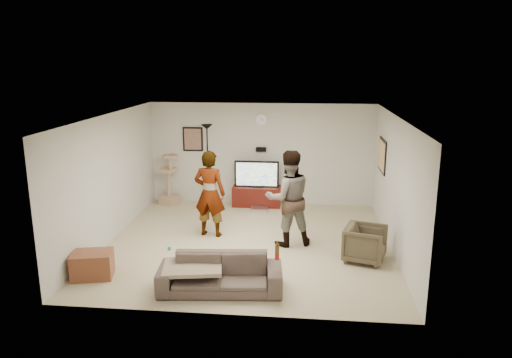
# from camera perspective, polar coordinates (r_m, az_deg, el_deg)

# --- Properties ---
(floor) EXTENTS (5.50, 5.50, 0.02)m
(floor) POSITION_cam_1_polar(r_m,az_deg,el_deg) (9.62, -0.89, -7.62)
(floor) COLOR tan
(floor) RESTS_ON ground
(ceiling) EXTENTS (5.50, 5.50, 0.02)m
(ceiling) POSITION_cam_1_polar(r_m,az_deg,el_deg) (9.00, -0.95, 7.47)
(ceiling) COLOR white
(ceiling) RESTS_ON wall_back
(wall_back) EXTENTS (5.50, 0.04, 2.50)m
(wall_back) POSITION_cam_1_polar(r_m,az_deg,el_deg) (11.90, 0.63, 2.94)
(wall_back) COLOR silver
(wall_back) RESTS_ON floor
(wall_front) EXTENTS (5.50, 0.04, 2.50)m
(wall_front) POSITION_cam_1_polar(r_m,az_deg,el_deg) (6.62, -3.72, -6.20)
(wall_front) COLOR silver
(wall_front) RESTS_ON floor
(wall_left) EXTENTS (0.04, 5.50, 2.50)m
(wall_left) POSITION_cam_1_polar(r_m,az_deg,el_deg) (9.92, -16.90, 0.09)
(wall_left) COLOR silver
(wall_left) RESTS_ON floor
(wall_right) EXTENTS (0.04, 5.50, 2.50)m
(wall_right) POSITION_cam_1_polar(r_m,az_deg,el_deg) (9.32, 16.11, -0.74)
(wall_right) COLOR silver
(wall_right) RESTS_ON floor
(wall_clock) EXTENTS (0.26, 0.04, 0.26)m
(wall_clock) POSITION_cam_1_polar(r_m,az_deg,el_deg) (11.73, 0.62, 6.99)
(wall_clock) COLOR white
(wall_clock) RESTS_ON wall_back
(wall_speaker) EXTENTS (0.25, 0.10, 0.10)m
(wall_speaker) POSITION_cam_1_polar(r_m,az_deg,el_deg) (11.81, 0.60, 3.50)
(wall_speaker) COLOR black
(wall_speaker) RESTS_ON wall_back
(picture_back) EXTENTS (0.42, 0.03, 0.52)m
(picture_back) POSITION_cam_1_polar(r_m,az_deg,el_deg) (12.09, -7.46, 4.68)
(picture_back) COLOR #836052
(picture_back) RESTS_ON wall_back
(picture_right) EXTENTS (0.03, 0.78, 0.62)m
(picture_right) POSITION_cam_1_polar(r_m,az_deg,el_deg) (10.81, 14.65, 2.70)
(picture_right) COLOR #F9B574
(picture_right) RESTS_ON wall_right
(tv_stand) EXTENTS (1.17, 0.45, 0.49)m
(tv_stand) POSITION_cam_1_polar(r_m,az_deg,el_deg) (11.90, 0.08, -2.04)
(tv_stand) COLOR #45100C
(tv_stand) RESTS_ON floor
(console_box) EXTENTS (0.40, 0.30, 0.07)m
(console_box) POSITION_cam_1_polar(r_m,az_deg,el_deg) (11.58, 0.37, -3.58)
(console_box) COLOR silver
(console_box) RESTS_ON floor
(tv) EXTENTS (1.08, 0.08, 0.64)m
(tv) POSITION_cam_1_polar(r_m,az_deg,el_deg) (11.76, 0.08, 0.61)
(tv) COLOR black
(tv) RESTS_ON tv_stand
(tv_screen) EXTENTS (0.99, 0.01, 0.56)m
(tv_screen) POSITION_cam_1_polar(r_m,az_deg,el_deg) (11.72, 0.06, 0.56)
(tv_screen) COLOR #BDCF49
(tv_screen) RESTS_ON tv
(floor_lamp) EXTENTS (0.32, 0.32, 2.01)m
(floor_lamp) POSITION_cam_1_polar(r_m,az_deg,el_deg) (11.80, -5.71, 1.57)
(floor_lamp) COLOR black
(floor_lamp) RESTS_ON floor
(cat_tree) EXTENTS (0.51, 0.51, 1.26)m
(cat_tree) POSITION_cam_1_polar(r_m,az_deg,el_deg) (12.19, -10.28, -0.00)
(cat_tree) COLOR tan
(cat_tree) RESTS_ON floor
(person_left) EXTENTS (0.70, 0.52, 1.77)m
(person_left) POSITION_cam_1_polar(r_m,az_deg,el_deg) (9.80, -5.48, -1.72)
(person_left) COLOR #BABABA
(person_left) RESTS_ON floor
(person_right) EXTENTS (1.08, 0.94, 1.87)m
(person_right) POSITION_cam_1_polar(r_m,az_deg,el_deg) (9.29, 3.85, -2.27)
(person_right) COLOR navy
(person_right) RESTS_ON floor
(sofa) EXTENTS (1.98, 0.92, 0.56)m
(sofa) POSITION_cam_1_polar(r_m,az_deg,el_deg) (7.68, -4.23, -11.10)
(sofa) COLOR #4F423C
(sofa) RESTS_ON floor
(throw_blanket) EXTENTS (1.01, 0.85, 0.06)m
(throw_blanket) POSITION_cam_1_polar(r_m,az_deg,el_deg) (7.73, -7.49, -10.24)
(throw_blanket) COLOR tan
(throw_blanket) RESTS_ON sofa
(beer_bottle) EXTENTS (0.06, 0.06, 0.25)m
(beer_bottle) POSITION_cam_1_polar(r_m,az_deg,el_deg) (7.42, 2.50, -8.58)
(beer_bottle) COLOR #5A3517
(beer_bottle) RESTS_ON sofa
(armchair) EXTENTS (0.88, 0.87, 0.65)m
(armchair) POSITION_cam_1_polar(r_m,az_deg,el_deg) (8.93, 12.75, -7.44)
(armchair) COLOR #4A412F
(armchair) RESTS_ON floor
(side_table) EXTENTS (0.74, 0.62, 0.43)m
(side_table) POSITION_cam_1_polar(r_m,az_deg,el_deg) (8.58, -18.73, -9.55)
(side_table) COLOR brown
(side_table) RESTS_ON floor
(toy_ball) EXTENTS (0.07, 0.07, 0.07)m
(toy_ball) POSITION_cam_1_polar(r_m,az_deg,el_deg) (9.42, -10.17, -8.05)
(toy_ball) COLOR #0A8A88
(toy_ball) RESTS_ON floor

